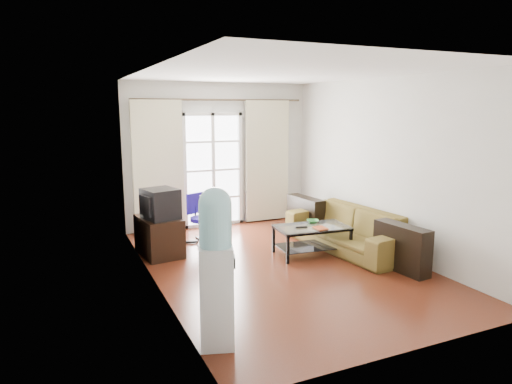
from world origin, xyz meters
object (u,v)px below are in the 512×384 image
(crt_tv, at_px, (159,204))
(task_chair, at_px, (201,228))
(coffee_table, at_px, (312,236))
(tv_stand, at_px, (159,236))
(water_cooler, at_px, (216,265))
(sofa, at_px, (347,229))

(crt_tv, height_order, task_chair, crt_tv)
(coffee_table, height_order, tv_stand, tv_stand)
(coffee_table, relative_size, crt_tv, 1.94)
(tv_stand, height_order, crt_tv, crt_tv)
(tv_stand, bearing_deg, water_cooler, -99.65)
(sofa, relative_size, crt_tv, 3.93)
(sofa, bearing_deg, water_cooler, -60.59)
(sofa, distance_m, crt_tv, 2.97)
(coffee_table, relative_size, water_cooler, 0.75)
(water_cooler, bearing_deg, crt_tv, 105.22)
(crt_tv, bearing_deg, water_cooler, -107.10)
(task_chair, distance_m, water_cooler, 3.47)
(tv_stand, xyz_separation_m, crt_tv, (0.00, -0.08, 0.52))
(tv_stand, height_order, task_chair, task_chair)
(task_chair, bearing_deg, crt_tv, -173.68)
(crt_tv, bearing_deg, sofa, -31.72)
(crt_tv, xyz_separation_m, task_chair, (0.78, 0.44, -0.57))
(coffee_table, bearing_deg, crt_tv, 158.28)
(water_cooler, bearing_deg, sofa, 52.11)
(tv_stand, bearing_deg, crt_tv, -96.43)
(sofa, relative_size, task_chair, 2.81)
(sofa, xyz_separation_m, task_chair, (-2.03, 1.28, -0.09))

